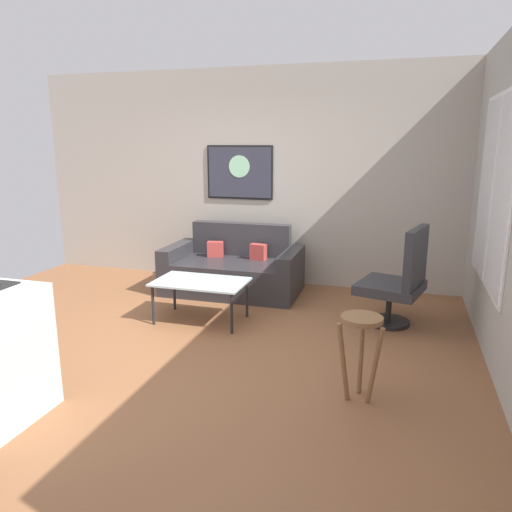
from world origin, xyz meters
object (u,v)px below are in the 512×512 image
(armchair, at_px, (399,280))
(bar_stool, at_px, (361,336))
(wall_painting, at_px, (240,172))
(couch, at_px, (234,270))
(coffee_table, at_px, (201,284))

(armchair, distance_m, bar_stool, 1.64)
(armchair, height_order, wall_painting, wall_painting)
(couch, xyz_separation_m, wall_painting, (-0.11, 0.59, 1.19))
(couch, bearing_deg, wall_painting, 100.54)
(bar_stool, distance_m, wall_painting, 3.55)
(coffee_table, xyz_separation_m, wall_painting, (-0.13, 1.68, 1.06))
(armchair, relative_size, bar_stool, 1.62)
(coffee_table, height_order, wall_painting, wall_painting)
(coffee_table, height_order, bar_stool, bar_stool)
(coffee_table, distance_m, bar_stool, 2.10)
(bar_stool, relative_size, wall_painting, 0.70)
(couch, height_order, wall_painting, wall_painting)
(couch, relative_size, armchair, 1.62)
(coffee_table, xyz_separation_m, armchair, (2.00, 0.46, 0.09))
(armchair, relative_size, wall_painting, 1.14)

